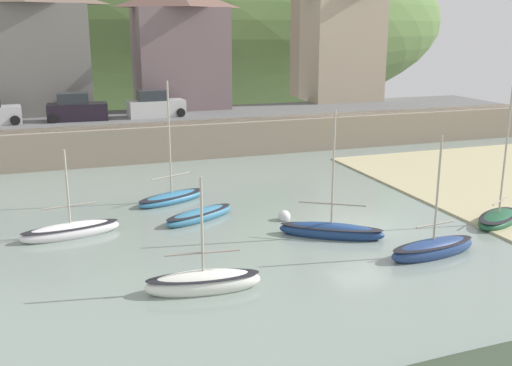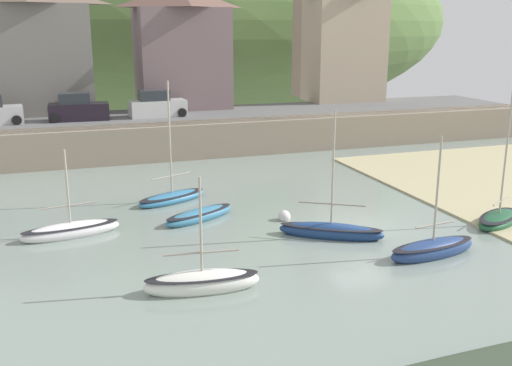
{
  "view_description": "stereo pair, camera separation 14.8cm",
  "coord_description": "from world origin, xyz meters",
  "px_view_note": "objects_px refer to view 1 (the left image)",
  "views": [
    {
      "loc": [
        -12.91,
        -22.79,
        8.87
      ],
      "look_at": [
        -4.24,
        2.17,
        1.85
      ],
      "focal_mm": 41.54,
      "sensor_mm": 36.0,
      "label": 1
    },
    {
      "loc": [
        -12.77,
        -22.84,
        8.87
      ],
      "look_at": [
        -4.24,
        2.17,
        1.85
      ],
      "focal_mm": 41.54,
      "sensor_mm": 36.0,
      "label": 2
    }
  ],
  "objects_px": {
    "sailboat_blue_trim": "(199,215)",
    "parked_car_end_of_row": "(155,106)",
    "waterfront_building_centre": "(180,47)",
    "sailboat_far_left": "(203,282)",
    "waterfront_building_right": "(343,35)",
    "church_with_spire": "(311,3)",
    "dinghy_open_wooden": "(433,248)",
    "motorboat_with_cabin": "(498,218)",
    "sailboat_nearest_shore": "(71,231)",
    "mooring_buoy": "(284,216)",
    "parked_car_by_wall": "(77,109)",
    "waterfront_building_left": "(30,47)",
    "sailboat_white_hull": "(172,197)",
    "sailboat_tall_mast": "(331,231)"
  },
  "relations": [
    {
      "from": "sailboat_blue_trim",
      "to": "parked_car_end_of_row",
      "type": "bearing_deg",
      "value": 60.42
    },
    {
      "from": "waterfront_building_centre",
      "to": "sailboat_far_left",
      "type": "xyz_separation_m",
      "value": [
        -5.73,
        -29.58,
        -6.96
      ]
    },
    {
      "from": "waterfront_building_right",
      "to": "church_with_spire",
      "type": "relative_size",
      "value": 0.68
    },
    {
      "from": "waterfront_building_right",
      "to": "sailboat_blue_trim",
      "type": "distance_m",
      "value": 29.83
    },
    {
      "from": "dinghy_open_wooden",
      "to": "motorboat_with_cabin",
      "type": "bearing_deg",
      "value": 16.59
    },
    {
      "from": "dinghy_open_wooden",
      "to": "sailboat_nearest_shore",
      "type": "xyz_separation_m",
      "value": [
        -13.56,
        7.03,
        -0.02
      ]
    },
    {
      "from": "waterfront_building_right",
      "to": "sailboat_blue_trim",
      "type": "height_order",
      "value": "waterfront_building_right"
    },
    {
      "from": "sailboat_blue_trim",
      "to": "dinghy_open_wooden",
      "type": "relative_size",
      "value": 0.78
    },
    {
      "from": "sailboat_nearest_shore",
      "to": "mooring_buoy",
      "type": "xyz_separation_m",
      "value": [
        9.61,
        -0.95,
        -0.09
      ]
    },
    {
      "from": "sailboat_nearest_shore",
      "to": "mooring_buoy",
      "type": "distance_m",
      "value": 9.65
    },
    {
      "from": "church_with_spire",
      "to": "dinghy_open_wooden",
      "type": "xyz_separation_m",
      "value": [
        -9.47,
        -33.42,
        -10.63
      ]
    },
    {
      "from": "parked_car_by_wall",
      "to": "parked_car_end_of_row",
      "type": "height_order",
      "value": "same"
    },
    {
      "from": "waterfront_building_left",
      "to": "sailboat_nearest_shore",
      "type": "xyz_separation_m",
      "value": [
        1.45,
        -22.39,
        -7.07
      ]
    },
    {
      "from": "church_with_spire",
      "to": "sailboat_blue_trim",
      "type": "distance_m",
      "value": 32.95
    },
    {
      "from": "sailboat_far_left",
      "to": "sailboat_nearest_shore",
      "type": "xyz_separation_m",
      "value": [
        -4.1,
        7.19,
        -0.04
      ]
    },
    {
      "from": "sailboat_white_hull",
      "to": "sailboat_nearest_shore",
      "type": "bearing_deg",
      "value": -168.04
    },
    {
      "from": "motorboat_with_cabin",
      "to": "sailboat_nearest_shore",
      "type": "relative_size",
      "value": 1.49
    },
    {
      "from": "church_with_spire",
      "to": "sailboat_blue_trim",
      "type": "relative_size",
      "value": 4.18
    },
    {
      "from": "sailboat_blue_trim",
      "to": "dinghy_open_wooden",
      "type": "height_order",
      "value": "dinghy_open_wooden"
    },
    {
      "from": "waterfront_building_left",
      "to": "dinghy_open_wooden",
      "type": "relative_size",
      "value": 1.93
    },
    {
      "from": "waterfront_building_centre",
      "to": "church_with_spire",
      "type": "xyz_separation_m",
      "value": [
        13.2,
        4.0,
        3.65
      ]
    },
    {
      "from": "sailboat_white_hull",
      "to": "sailboat_tall_mast",
      "type": "xyz_separation_m",
      "value": [
        5.5,
        -7.51,
        0.04
      ]
    },
    {
      "from": "parked_car_by_wall",
      "to": "mooring_buoy",
      "type": "height_order",
      "value": "parked_car_by_wall"
    },
    {
      "from": "sailboat_white_hull",
      "to": "parked_car_by_wall",
      "type": "xyz_separation_m",
      "value": [
        -3.83,
        14.13,
        2.96
      ]
    },
    {
      "from": "sailboat_far_left",
      "to": "sailboat_white_hull",
      "type": "height_order",
      "value": "sailboat_white_hull"
    },
    {
      "from": "waterfront_building_centre",
      "to": "parked_car_end_of_row",
      "type": "relative_size",
      "value": 2.29
    },
    {
      "from": "waterfront_building_right",
      "to": "motorboat_with_cabin",
      "type": "relative_size",
      "value": 1.72
    },
    {
      "from": "sailboat_white_hull",
      "to": "motorboat_with_cabin",
      "type": "bearing_deg",
      "value": -55.97
    },
    {
      "from": "parked_car_by_wall",
      "to": "sailboat_nearest_shore",
      "type": "bearing_deg",
      "value": -91.16
    },
    {
      "from": "dinghy_open_wooden",
      "to": "sailboat_tall_mast",
      "type": "relative_size",
      "value": 0.88
    },
    {
      "from": "waterfront_building_left",
      "to": "dinghy_open_wooden",
      "type": "distance_m",
      "value": 33.77
    },
    {
      "from": "waterfront_building_left",
      "to": "sailboat_white_hull",
      "type": "relative_size",
      "value": 1.52
    },
    {
      "from": "waterfront_building_centre",
      "to": "waterfront_building_right",
      "type": "bearing_deg",
      "value": 0.0
    },
    {
      "from": "sailboat_tall_mast",
      "to": "mooring_buoy",
      "type": "bearing_deg",
      "value": 142.89
    },
    {
      "from": "waterfront_building_right",
      "to": "dinghy_open_wooden",
      "type": "xyz_separation_m",
      "value": [
        -10.83,
        -29.42,
        -7.79
      ]
    },
    {
      "from": "sailboat_white_hull",
      "to": "waterfront_building_left",
      "type": "bearing_deg",
      "value": 85.58
    },
    {
      "from": "sailboat_blue_trim",
      "to": "sailboat_nearest_shore",
      "type": "distance_m",
      "value": 5.84
    },
    {
      "from": "parked_car_end_of_row",
      "to": "waterfront_building_right",
      "type": "bearing_deg",
      "value": 11.18
    },
    {
      "from": "sailboat_blue_trim",
      "to": "sailboat_tall_mast",
      "type": "relative_size",
      "value": 0.69
    },
    {
      "from": "sailboat_tall_mast",
      "to": "sailboat_nearest_shore",
      "type": "distance_m",
      "value": 11.32
    },
    {
      "from": "church_with_spire",
      "to": "dinghy_open_wooden",
      "type": "relative_size",
      "value": 3.27
    },
    {
      "from": "motorboat_with_cabin",
      "to": "parked_car_end_of_row",
      "type": "distance_m",
      "value": 25.69
    },
    {
      "from": "motorboat_with_cabin",
      "to": "sailboat_tall_mast",
      "type": "bearing_deg",
      "value": 143.48
    },
    {
      "from": "waterfront_building_left",
      "to": "motorboat_with_cabin",
      "type": "distance_m",
      "value": 34.54
    },
    {
      "from": "waterfront_building_centre",
      "to": "sailboat_blue_trim",
      "type": "xyz_separation_m",
      "value": [
        -4.0,
        -21.98,
        -7.04
      ]
    },
    {
      "from": "motorboat_with_cabin",
      "to": "parked_car_by_wall",
      "type": "height_order",
      "value": "motorboat_with_cabin"
    },
    {
      "from": "sailboat_white_hull",
      "to": "church_with_spire",
      "type": "bearing_deg",
      "value": 27.7
    },
    {
      "from": "waterfront_building_left",
      "to": "sailboat_far_left",
      "type": "height_order",
      "value": "waterfront_building_left"
    },
    {
      "from": "waterfront_building_left",
      "to": "mooring_buoy",
      "type": "xyz_separation_m",
      "value": [
        11.06,
        -23.34,
        -7.16
      ]
    },
    {
      "from": "motorboat_with_cabin",
      "to": "sailboat_tall_mast",
      "type": "height_order",
      "value": "motorboat_with_cabin"
    }
  ]
}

